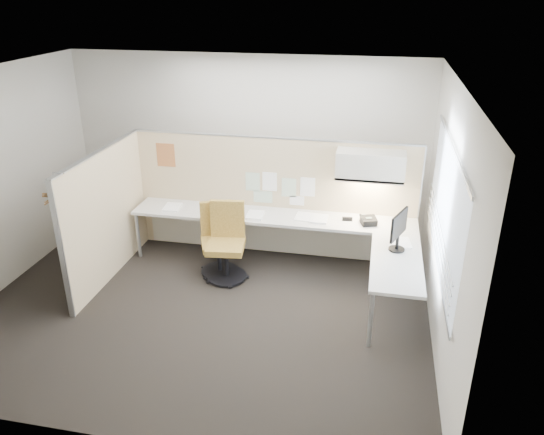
% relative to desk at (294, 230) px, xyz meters
% --- Properties ---
extents(floor, '(5.50, 4.50, 0.01)m').
position_rel_desk_xyz_m(floor, '(-0.93, -1.13, -0.61)').
color(floor, black).
rests_on(floor, ground).
extents(ceiling, '(5.50, 4.50, 0.01)m').
position_rel_desk_xyz_m(ceiling, '(-0.93, -1.13, 2.20)').
color(ceiling, white).
rests_on(ceiling, wall_back).
extents(wall_back, '(5.50, 0.02, 2.80)m').
position_rel_desk_xyz_m(wall_back, '(-0.93, 1.12, 0.80)').
color(wall_back, beige).
rests_on(wall_back, ground).
extents(wall_front, '(5.50, 0.02, 2.80)m').
position_rel_desk_xyz_m(wall_front, '(-0.93, -3.38, 0.80)').
color(wall_front, beige).
rests_on(wall_front, ground).
extents(wall_right, '(0.02, 4.50, 2.80)m').
position_rel_desk_xyz_m(wall_right, '(1.82, -1.13, 0.80)').
color(wall_right, beige).
rests_on(wall_right, ground).
extents(window_pane, '(0.01, 2.80, 1.30)m').
position_rel_desk_xyz_m(window_pane, '(1.79, -1.13, 0.95)').
color(window_pane, '#ABB9C7').
rests_on(window_pane, wall_right).
extents(partition_back, '(4.10, 0.06, 1.75)m').
position_rel_desk_xyz_m(partition_back, '(-0.38, 0.47, 0.27)').
color(partition_back, beige).
rests_on(partition_back, floor).
extents(partition_left, '(0.06, 2.20, 1.75)m').
position_rel_desk_xyz_m(partition_left, '(-2.43, -0.63, 0.27)').
color(partition_left, beige).
rests_on(partition_left, floor).
extents(desk, '(4.00, 2.07, 0.73)m').
position_rel_desk_xyz_m(desk, '(0.00, 0.00, 0.00)').
color(desk, beige).
rests_on(desk, floor).
extents(overhead_bin, '(0.90, 0.36, 0.38)m').
position_rel_desk_xyz_m(overhead_bin, '(0.97, 0.26, 0.91)').
color(overhead_bin, beige).
rests_on(overhead_bin, partition_back).
extents(task_light_strip, '(0.60, 0.06, 0.02)m').
position_rel_desk_xyz_m(task_light_strip, '(0.97, 0.26, 0.70)').
color(task_light_strip, '#FFEABF').
rests_on(task_light_strip, overhead_bin).
extents(pinned_papers, '(1.01, 0.00, 0.47)m').
position_rel_desk_xyz_m(pinned_papers, '(-0.30, 0.44, 0.43)').
color(pinned_papers, '#8CBF8C').
rests_on(pinned_papers, partition_back).
extents(poster, '(0.28, 0.00, 0.35)m').
position_rel_desk_xyz_m(poster, '(-1.98, 0.44, 0.82)').
color(poster, orange).
rests_on(poster, partition_back).
extents(chair_left, '(0.55, 0.57, 1.04)m').
position_rel_desk_xyz_m(chair_left, '(-0.85, -0.39, -0.12)').
color(chair_left, black).
rests_on(chair_left, floor).
extents(chair_right, '(0.60, 0.61, 0.98)m').
position_rel_desk_xyz_m(chair_right, '(-1.01, -0.27, -0.14)').
color(chair_right, black).
rests_on(chair_right, floor).
extents(monitor, '(0.20, 0.45, 0.50)m').
position_rel_desk_xyz_m(monitor, '(1.37, -0.60, 0.42)').
color(monitor, black).
rests_on(monitor, desk).
extents(phone, '(0.26, 0.25, 0.12)m').
position_rel_desk_xyz_m(phone, '(1.00, 0.10, 0.18)').
color(phone, black).
rests_on(phone, desk).
extents(stapler, '(0.14, 0.05, 0.05)m').
position_rel_desk_xyz_m(stapler, '(0.72, 0.17, 0.15)').
color(stapler, black).
rests_on(stapler, desk).
extents(tape_dispenser, '(0.11, 0.07, 0.06)m').
position_rel_desk_xyz_m(tape_dispenser, '(0.94, 0.25, 0.16)').
color(tape_dispenser, black).
rests_on(tape_dispenser, desk).
extents(coat_hook, '(0.18, 0.49, 1.45)m').
position_rel_desk_xyz_m(coat_hook, '(-2.51, -1.53, 0.80)').
color(coat_hook, silver).
rests_on(coat_hook, partition_left).
extents(paper_stack_0, '(0.26, 0.32, 0.03)m').
position_rel_desk_xyz_m(paper_stack_0, '(-1.80, 0.11, 0.14)').
color(paper_stack_0, white).
rests_on(paper_stack_0, desk).
extents(paper_stack_1, '(0.26, 0.32, 0.02)m').
position_rel_desk_xyz_m(paper_stack_1, '(-1.22, 0.16, 0.14)').
color(paper_stack_1, white).
rests_on(paper_stack_1, desk).
extents(paper_stack_2, '(0.24, 0.31, 0.03)m').
position_rel_desk_xyz_m(paper_stack_2, '(-0.56, 0.05, 0.15)').
color(paper_stack_2, white).
rests_on(paper_stack_2, desk).
extents(paper_stack_3, '(0.24, 0.31, 0.01)m').
position_rel_desk_xyz_m(paper_stack_3, '(0.11, 0.17, 0.13)').
color(paper_stack_3, white).
rests_on(paper_stack_3, desk).
extents(paper_stack_4, '(0.23, 0.30, 0.03)m').
position_rel_desk_xyz_m(paper_stack_4, '(0.33, 0.12, 0.14)').
color(paper_stack_4, white).
rests_on(paper_stack_4, desk).
extents(paper_stack_5, '(0.27, 0.33, 0.02)m').
position_rel_desk_xyz_m(paper_stack_5, '(1.43, -0.40, 0.14)').
color(paper_stack_5, white).
rests_on(paper_stack_5, desk).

